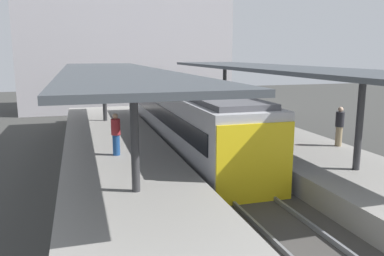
# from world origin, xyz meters

# --- Properties ---
(ground_plane) EXTENTS (80.00, 80.00, 0.00)m
(ground_plane) POSITION_xyz_m (0.00, 0.00, 0.00)
(ground_plane) COLOR #383835
(platform_left) EXTENTS (4.40, 28.00, 1.00)m
(platform_left) POSITION_xyz_m (-3.80, 0.00, 0.50)
(platform_left) COLOR gray
(platform_left) RESTS_ON ground_plane
(platform_right) EXTENTS (4.40, 28.00, 1.00)m
(platform_right) POSITION_xyz_m (3.80, 0.00, 0.50)
(platform_right) COLOR gray
(platform_right) RESTS_ON ground_plane
(track_ballast) EXTENTS (3.20, 28.00, 0.20)m
(track_ballast) POSITION_xyz_m (0.00, 0.00, 0.10)
(track_ballast) COLOR #423F3D
(track_ballast) RESTS_ON ground_plane
(rail_near_side) EXTENTS (0.08, 28.00, 0.14)m
(rail_near_side) POSITION_xyz_m (-0.72, 0.00, 0.27)
(rail_near_side) COLOR slate
(rail_near_side) RESTS_ON track_ballast
(rail_far_side) EXTENTS (0.08, 28.00, 0.14)m
(rail_far_side) POSITION_xyz_m (0.72, 0.00, 0.27)
(rail_far_side) COLOR slate
(rail_far_side) RESTS_ON track_ballast
(commuter_train) EXTENTS (2.78, 16.05, 3.10)m
(commuter_train) POSITION_xyz_m (0.00, 3.13, 1.73)
(commuter_train) COLOR #ADADB2
(commuter_train) RESTS_ON track_ballast
(canopy_left) EXTENTS (4.18, 21.00, 3.28)m
(canopy_left) POSITION_xyz_m (-3.80, 1.40, 4.15)
(canopy_left) COLOR #333335
(canopy_left) RESTS_ON platform_left
(canopy_right) EXTENTS (4.18, 21.00, 3.33)m
(canopy_right) POSITION_xyz_m (3.80, 1.40, 4.21)
(canopy_right) COLOR #333335
(canopy_right) RESTS_ON platform_right
(platform_bench) EXTENTS (1.40, 0.41, 0.86)m
(platform_bench) POSITION_xyz_m (2.68, 2.79, 1.46)
(platform_bench) COLOR black
(platform_bench) RESTS_ON platform_right
(platform_sign) EXTENTS (0.90, 0.08, 2.21)m
(platform_sign) POSITION_xyz_m (2.51, 5.01, 2.62)
(platform_sign) COLOR #262628
(platform_sign) RESTS_ON platform_right
(litter_bin) EXTENTS (0.44, 0.44, 0.80)m
(litter_bin) POSITION_xyz_m (3.14, -0.85, 1.40)
(litter_bin) COLOR maroon
(litter_bin) RESTS_ON platform_right
(passenger_near_bench) EXTENTS (0.36, 0.36, 1.66)m
(passenger_near_bench) POSITION_xyz_m (3.73, 6.79, 1.86)
(passenger_near_bench) COLOR maroon
(passenger_near_bench) RESTS_ON platform_right
(passenger_mid_platform) EXTENTS (0.36, 0.36, 1.71)m
(passenger_mid_platform) POSITION_xyz_m (5.43, -1.76, 1.89)
(passenger_mid_platform) COLOR #998460
(passenger_mid_platform) RESTS_ON platform_right
(passenger_far_end) EXTENTS (0.36, 0.36, 1.66)m
(passenger_far_end) POSITION_xyz_m (-3.94, -0.60, 1.86)
(passenger_far_end) COLOR navy
(passenger_far_end) RESTS_ON platform_left
(station_building_backdrop) EXTENTS (18.00, 6.00, 11.00)m
(station_building_backdrop) POSITION_xyz_m (-0.90, 20.00, 5.50)
(station_building_backdrop) COLOR #B7B2B7
(station_building_backdrop) RESTS_ON ground_plane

